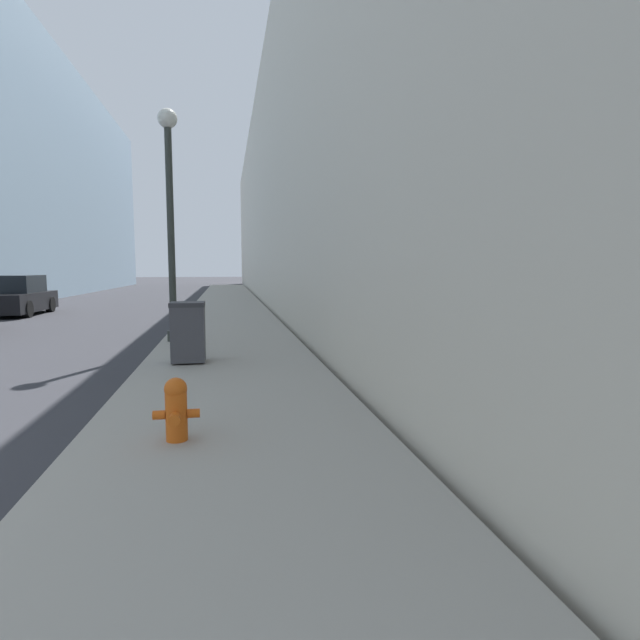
{
  "coord_description": "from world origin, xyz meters",
  "views": [
    {
      "loc": [
        5.42,
        -3.27,
        1.87
      ],
      "look_at": [
        9.46,
        18.35,
        -0.44
      ],
      "focal_mm": 28.0,
      "sensor_mm": 36.0,
      "label": 1
    }
  ],
  "objects_px": {
    "fire_hydrant": "(176,408)",
    "trash_bin": "(188,332)",
    "parked_sedan_near": "(17,297)",
    "lamppost": "(170,204)"
  },
  "relations": [
    {
      "from": "lamppost",
      "to": "parked_sedan_near",
      "type": "xyz_separation_m",
      "value": [
        -6.92,
        9.5,
        -2.6
      ]
    },
    {
      "from": "fire_hydrant",
      "to": "parked_sedan_near",
      "type": "height_order",
      "value": "parked_sedan_near"
    },
    {
      "from": "fire_hydrant",
      "to": "parked_sedan_near",
      "type": "bearing_deg",
      "value": 114.8
    },
    {
      "from": "fire_hydrant",
      "to": "lamppost",
      "type": "xyz_separation_m",
      "value": [
        -0.72,
        7.04,
        2.83
      ]
    },
    {
      "from": "fire_hydrant",
      "to": "trash_bin",
      "type": "bearing_deg",
      "value": 92.51
    },
    {
      "from": "trash_bin",
      "to": "lamppost",
      "type": "distance_m",
      "value": 3.87
    },
    {
      "from": "fire_hydrant",
      "to": "trash_bin",
      "type": "xyz_separation_m",
      "value": [
        -0.19,
        4.22,
        0.23
      ]
    },
    {
      "from": "parked_sedan_near",
      "to": "trash_bin",
      "type": "bearing_deg",
      "value": -58.81
    },
    {
      "from": "fire_hydrant",
      "to": "trash_bin",
      "type": "relative_size",
      "value": 0.58
    },
    {
      "from": "parked_sedan_near",
      "to": "fire_hydrant",
      "type": "bearing_deg",
      "value": -65.2
    }
  ]
}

